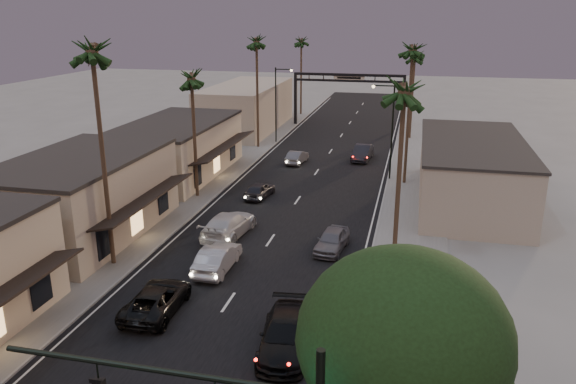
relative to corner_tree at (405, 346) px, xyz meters
The scene contains 27 objects.
ground 34.43m from the corner_tree, 106.23° to the left, with size 200.00×200.00×0.00m, color slate.
road 39.19m from the corner_tree, 104.16° to the left, with size 14.00×120.00×0.02m, color black.
sidewalk_left 48.78m from the corner_tree, 113.07° to the left, with size 5.00×92.00×0.12m, color slate.
sidewalk_right 44.94m from the corner_tree, 89.97° to the left, with size 5.00×92.00×0.12m, color slate.
storefront_mid 29.32m from the corner_tree, 140.47° to the left, with size 8.00×14.00×5.50m, color gray.
storefront_far 41.37m from the corner_tree, 123.05° to the left, with size 8.00×16.00×5.00m, color #C5B496.
storefront_dist 61.86m from the corner_tree, 111.33° to the left, with size 8.00×20.00×6.00m, color gray.
building_right 33.05m from the corner_tree, 82.09° to the left, with size 8.00×18.00×5.00m, color gray.
corner_tree is the anchor object (origin of this frame).
arch 63.26m from the corner_tree, 98.62° to the left, with size 15.20×0.40×7.27m.
streetlight_right 37.64m from the corner_tree, 93.89° to the left, with size 2.13×0.30×9.00m.
streetlight_left 53.15m from the corner_tree, 107.97° to the left, with size 2.13×0.30×9.00m.
palm_lb 24.36m from the corner_tree, 141.17° to the left, with size 3.20×3.20×15.20m.
palm_lc 34.09m from the corner_tree, 122.34° to the left, with size 3.20×3.20×12.20m.
palm_ld 51.28m from the corner_tree, 110.81° to the left, with size 3.20×3.20×14.20m.
palm_ra 17.45m from the corner_tree, 93.03° to the left, with size 3.20×3.20×13.20m.
palm_rb 37.12m from the corner_tree, 91.37° to the left, with size 3.20×3.20×14.20m.
palm_rc 56.74m from the corner_tree, 90.89° to the left, with size 3.20×3.20×12.20m.
palm_far 72.96m from the corner_tree, 104.14° to the left, with size 3.20×3.20×13.20m.
oncoming_pickup 16.94m from the corner_tree, 142.64° to the left, with size 2.41×5.24×1.46m, color black.
oncoming_silver 19.76m from the corner_tree, 126.79° to the left, with size 1.67×4.78×1.57m, color gray.
oncoming_white 24.82m from the corner_tree, 121.18° to the left, with size 2.36×5.81×1.69m, color #B3B3B3.
oncoming_dgrey 32.64m from the corner_tree, 113.43° to the left, with size 1.60×3.97×1.35m, color black.
oncoming_grey_far 43.54m from the corner_tree, 106.28° to the left, with size 1.42×4.08×1.34m, color #4F5054.
curbside_black 10.89m from the corner_tree, 124.45° to the left, with size 2.22×5.47×1.59m, color black.
curbside_grey 21.15m from the corner_tree, 104.30° to the left, with size 1.70×4.22×1.44m, color #58575D.
curbside_far 45.09m from the corner_tree, 97.16° to the left, with size 1.69×4.85×1.60m, color black.
Camera 1 is at (9.36, -6.89, 15.08)m, focal length 35.00 mm.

